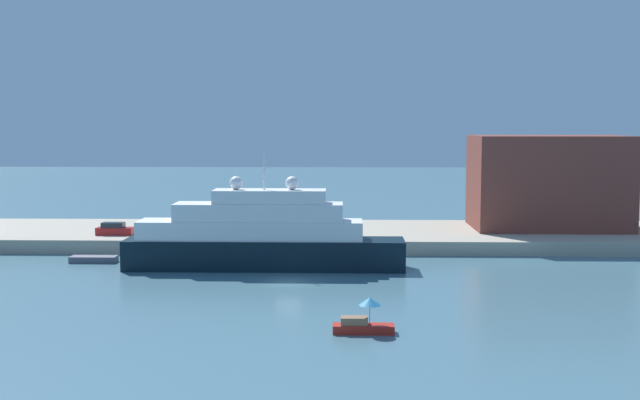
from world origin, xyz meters
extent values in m
plane|color=slate|center=(0.00, 0.00, 0.00)|extent=(400.00, 400.00, 0.00)
cube|color=#ADA38E|center=(0.00, 26.44, 0.82)|extent=(110.00, 20.89, 1.64)
cube|color=black|center=(-3.03, 7.57, 1.55)|extent=(28.98, 4.89, 3.10)
cube|color=white|center=(-4.48, 7.57, 4.08)|extent=(23.18, 4.50, 1.94)
cube|color=white|center=(-3.61, 7.57, 5.95)|extent=(17.39, 4.11, 1.80)
cube|color=white|center=(-2.45, 7.57, 7.55)|extent=(11.59, 3.72, 1.40)
cylinder|color=silver|center=(-3.03, 7.57, 10.18)|extent=(0.16, 0.16, 3.85)
sphere|color=white|center=(-0.13, 7.57, 8.95)|extent=(1.39, 1.39, 1.39)
sphere|color=white|center=(-5.93, 7.57, 8.95)|extent=(1.39, 1.39, 1.39)
cube|color=#B22319|center=(6.64, -18.24, 0.32)|extent=(4.43, 1.32, 0.63)
cube|color=#8C6647|center=(5.97, -18.24, 0.91)|extent=(1.95, 1.06, 0.56)
cylinder|color=#B2B2B2|center=(7.08, -18.24, 1.35)|extent=(0.06, 0.06, 1.43)
cone|color=teal|center=(7.08, -18.24, 2.35)|extent=(1.63, 1.63, 0.57)
cube|color=#595966|center=(-21.99, 10.81, 0.34)|extent=(5.01, 1.74, 0.68)
cube|color=brown|center=(31.33, 28.80, 7.56)|extent=(19.08, 12.15, 11.85)
cube|color=#B21E1E|center=(-22.42, 20.80, 2.09)|extent=(4.40, 1.67, 0.90)
cube|color=#262D33|center=(-22.64, 20.80, 2.84)|extent=(2.64, 1.50, 0.61)
cylinder|color=#4C4C4C|center=(-18.09, 24.21, 2.37)|extent=(0.36, 0.36, 1.47)
sphere|color=tan|center=(-18.09, 24.21, 3.22)|extent=(0.24, 0.24, 0.24)
cylinder|color=black|center=(-3.65, 17.34, 2.08)|extent=(0.37, 0.37, 0.88)
camera|label=1|loc=(5.18, -75.89, 15.17)|focal=45.72mm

